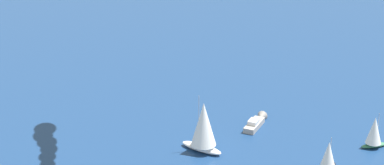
# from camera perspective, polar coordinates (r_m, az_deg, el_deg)

# --- Properties ---
(sailboat_near_centre) EXTENTS (3.90, 6.29, 7.85)m
(sailboat_near_centre) POSITION_cam_1_polar(r_m,az_deg,el_deg) (153.67, 11.62, -6.16)
(sailboat_near_centre) COLOR black
(sailboat_near_centre) RESTS_ON ground_plane
(sailboat_far_port) EXTENTS (6.05, 6.46, 8.93)m
(sailboat_far_port) POSITION_cam_1_polar(r_m,az_deg,el_deg) (166.21, 15.37, -4.12)
(sailboat_far_port) COLOR #33704C
(sailboat_far_port) RESTS_ON ground_plane
(sailboat_inshore) EXTENTS (11.12, 6.32, 14.18)m
(sailboat_inshore) POSITION_cam_1_polar(r_m,az_deg,el_deg) (157.39, 0.98, -3.82)
(sailboat_inshore) COLOR white
(sailboat_inshore) RESTS_ON ground_plane
(motorboat_ahead) EXTENTS (4.07, 11.14, 3.16)m
(motorboat_ahead) POSITION_cam_1_polar(r_m,az_deg,el_deg) (173.75, 5.53, -3.42)
(motorboat_ahead) COLOR #9E9993
(motorboat_ahead) RESTS_ON ground_plane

